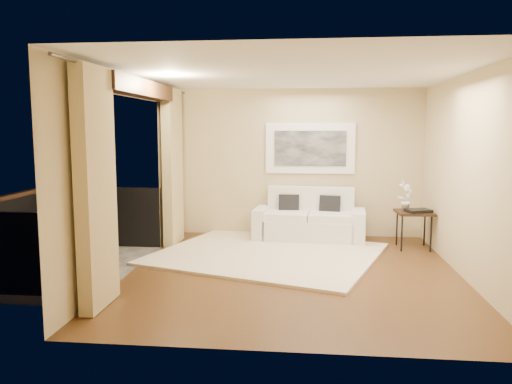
# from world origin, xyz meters

# --- Properties ---
(floor) EXTENTS (5.00, 5.00, 0.00)m
(floor) POSITION_xyz_m (0.00, 0.00, 0.00)
(floor) COLOR #543518
(floor) RESTS_ON ground
(room_shell) EXTENTS (5.00, 6.40, 5.00)m
(room_shell) POSITION_xyz_m (-2.13, 0.00, 2.52)
(room_shell) COLOR white
(room_shell) RESTS_ON ground
(balcony) EXTENTS (1.81, 2.60, 1.17)m
(balcony) POSITION_xyz_m (-3.31, 0.00, 0.18)
(balcony) COLOR #605B56
(balcony) RESTS_ON ground
(curtains) EXTENTS (0.16, 4.80, 2.64)m
(curtains) POSITION_xyz_m (-2.11, 0.00, 1.34)
(curtains) COLOR tan
(curtains) RESTS_ON ground
(artwork) EXTENTS (1.62, 0.07, 0.92)m
(artwork) POSITION_xyz_m (0.21, 2.46, 1.62)
(artwork) COLOR white
(artwork) RESTS_ON room_shell
(rug) EXTENTS (3.97, 3.71, 0.04)m
(rug) POSITION_xyz_m (-0.44, 0.92, 0.02)
(rug) COLOR #F5E5C5
(rug) RESTS_ON floor
(sofa) EXTENTS (1.99, 0.98, 0.93)m
(sofa) POSITION_xyz_m (0.22, 2.09, 0.33)
(sofa) COLOR white
(sofa) RESTS_ON floor
(side_table) EXTENTS (0.60, 0.60, 0.62)m
(side_table) POSITION_xyz_m (1.93, 1.61, 0.57)
(side_table) COLOR black
(side_table) RESTS_ON floor
(tray) EXTENTS (0.45, 0.38, 0.05)m
(tray) POSITION_xyz_m (1.98, 1.52, 0.65)
(tray) COLOR black
(tray) RESTS_ON side_table
(orchid) EXTENTS (0.31, 0.31, 0.50)m
(orchid) POSITION_xyz_m (1.80, 1.72, 0.87)
(orchid) COLOR white
(orchid) RESTS_ON side_table
(bistro_table) EXTENTS (0.66, 0.66, 0.68)m
(bistro_table) POSITION_xyz_m (-3.14, -0.40, 0.60)
(bistro_table) COLOR black
(bistro_table) RESTS_ON balcony
(balcony_chair_far) EXTENTS (0.44, 0.45, 0.90)m
(balcony_chair_far) POSITION_xyz_m (-3.17, 0.74, 0.52)
(balcony_chair_far) COLOR black
(balcony_chair_far) RESTS_ON balcony
(balcony_chair_near) EXTENTS (0.40, 0.41, 0.93)m
(balcony_chair_near) POSITION_xyz_m (-2.92, -0.47, 0.54)
(balcony_chair_near) COLOR black
(balcony_chair_near) RESTS_ON balcony
(ice_bucket) EXTENTS (0.18, 0.18, 0.20)m
(ice_bucket) POSITION_xyz_m (-3.32, -0.25, 0.78)
(ice_bucket) COLOR silver
(ice_bucket) RESTS_ON bistro_table
(candle) EXTENTS (0.06, 0.06, 0.07)m
(candle) POSITION_xyz_m (-3.05, -0.28, 0.72)
(candle) COLOR red
(candle) RESTS_ON bistro_table
(vase) EXTENTS (0.04, 0.04, 0.18)m
(vase) POSITION_xyz_m (-3.15, -0.56, 0.77)
(vase) COLOR silver
(vase) RESTS_ON bistro_table
(glass_a) EXTENTS (0.06, 0.06, 0.12)m
(glass_a) POSITION_xyz_m (-2.96, -0.47, 0.74)
(glass_a) COLOR white
(glass_a) RESTS_ON bistro_table
(glass_b) EXTENTS (0.06, 0.06, 0.12)m
(glass_b) POSITION_xyz_m (-3.00, -0.34, 0.74)
(glass_b) COLOR silver
(glass_b) RESTS_ON bistro_table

